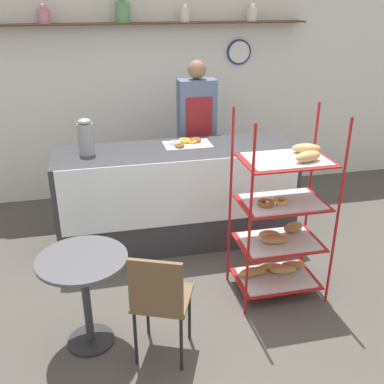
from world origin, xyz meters
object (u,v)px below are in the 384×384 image
(cafe_chair, at_px, (160,297))
(donut_tray_counter, at_px, (187,143))
(person_worker, at_px, (197,133))
(coffee_carafe, at_px, (86,137))
(pastry_rack, at_px, (281,223))
(cafe_table, at_px, (84,281))

(cafe_chair, relative_size, donut_tray_counter, 1.87)
(cafe_chair, bearing_deg, person_worker, -86.75)
(coffee_carafe, xyz_separation_m, donut_tray_counter, (0.99, 0.08, -0.15))
(pastry_rack, distance_m, donut_tray_counter, 1.35)
(pastry_rack, relative_size, cafe_table, 2.18)
(person_worker, height_order, coffee_carafe, person_worker)
(coffee_carafe, bearing_deg, cafe_chair, -76.40)
(cafe_table, distance_m, donut_tray_counter, 1.90)
(person_worker, xyz_separation_m, coffee_carafe, (-1.21, -0.61, 0.21))
(pastry_rack, xyz_separation_m, cafe_table, (-1.61, -0.31, -0.11))
(person_worker, distance_m, cafe_chair, 2.49)
(cafe_table, height_order, donut_tray_counter, donut_tray_counter)
(cafe_table, bearing_deg, person_worker, 57.40)
(cafe_table, bearing_deg, donut_tray_counter, 54.44)
(pastry_rack, distance_m, cafe_chair, 1.28)
(cafe_table, height_order, coffee_carafe, coffee_carafe)
(person_worker, xyz_separation_m, cafe_table, (-1.29, -2.02, -0.42))
(person_worker, bearing_deg, donut_tray_counter, -113.21)
(cafe_chair, height_order, coffee_carafe, coffee_carafe)
(pastry_rack, distance_m, coffee_carafe, 1.96)
(pastry_rack, distance_m, person_worker, 1.77)
(cafe_table, relative_size, coffee_carafe, 2.13)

